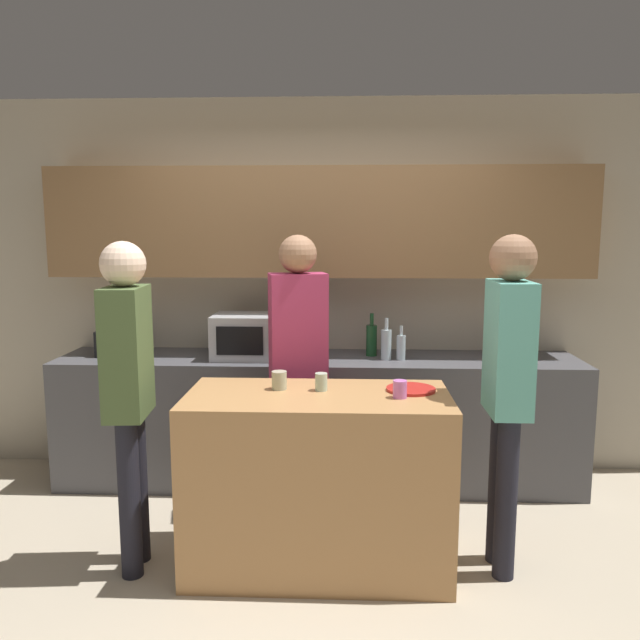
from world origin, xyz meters
TOP-DOWN VIEW (x-y plane):
  - ground_plane at (0.00, 0.00)m, footprint 14.00×14.00m
  - back_wall at (0.00, 1.66)m, footprint 6.40×0.40m
  - back_counter at (0.00, 1.39)m, footprint 3.60×0.62m
  - kitchen_island at (0.05, 0.28)m, footprint 1.37×0.66m
  - microwave at (-0.46, 1.38)m, footprint 0.52×0.39m
  - toaster at (-1.41, 1.38)m, footprint 0.26×0.16m
  - potted_plant at (1.39, 1.38)m, footprint 0.14×0.14m
  - bottle_0 at (0.37, 1.47)m, footprint 0.08×0.08m
  - bottle_1 at (0.47, 1.35)m, footprint 0.07×0.07m
  - bottle_2 at (0.57, 1.34)m, footprint 0.06×0.06m
  - plate_on_island at (0.54, 0.37)m, footprint 0.26×0.26m
  - cup_0 at (-0.16, 0.37)m, footprint 0.08×0.08m
  - cup_1 at (0.07, 0.35)m, footprint 0.07×0.07m
  - cup_2 at (0.47, 0.23)m, footprint 0.07×0.07m
  - person_left at (1.02, 0.27)m, footprint 0.23×0.34m
  - person_center at (-0.91, 0.20)m, footprint 0.23×0.35m
  - person_right at (-0.10, 0.87)m, footprint 0.38×0.27m

SIDE VIEW (x-z plane):
  - ground_plane at x=0.00m, z-range 0.00..0.00m
  - back_counter at x=0.00m, z-range 0.00..0.90m
  - kitchen_island at x=0.05m, z-range 0.00..0.94m
  - plate_on_island at x=0.54m, z-range 0.94..0.95m
  - cup_2 at x=0.47m, z-range 0.94..1.03m
  - cup_1 at x=0.07m, z-range 0.94..1.03m
  - bottle_2 at x=0.57m, z-range 0.87..1.10m
  - cup_0 at x=-0.16m, z-range 0.94..1.04m
  - toaster at x=-1.41m, z-range 0.89..1.08m
  - bottle_1 at x=0.47m, z-range 0.86..1.15m
  - bottle_0 at x=0.37m, z-range 0.86..1.16m
  - person_center at x=-0.91m, z-range 0.17..1.90m
  - microwave at x=-0.46m, z-range 0.90..1.20m
  - person_right at x=-0.10m, z-range 0.18..1.92m
  - person_left at x=1.02m, z-range 0.18..1.94m
  - potted_plant at x=1.39m, z-range 0.90..1.29m
  - back_wall at x=0.00m, z-range 0.19..2.89m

